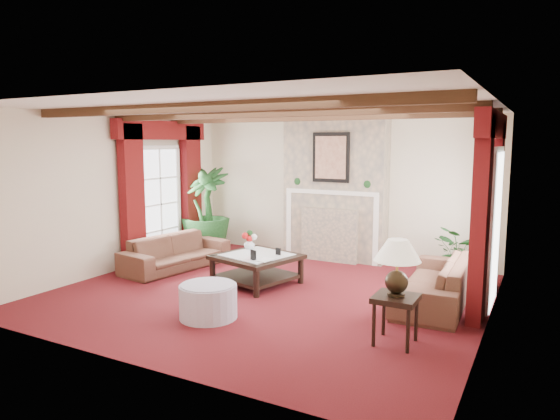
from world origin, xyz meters
The scene contains 23 objects.
floor centered at (0.00, 0.00, 0.00)m, with size 6.00×6.00×0.00m, color #490D13.
ceiling centered at (0.00, 0.00, 2.70)m, with size 6.00×6.00×0.00m, color white.
back_wall centered at (0.00, 2.75, 1.35)m, with size 6.00×0.02×2.70m, color beige.
left_wall centered at (-3.00, 0.00, 1.35)m, with size 0.02×5.50×2.70m, color beige.
right_wall centered at (3.00, 0.00, 1.35)m, with size 0.02×5.50×2.70m, color beige.
ceiling_beams centered at (0.00, 0.00, 2.64)m, with size 6.00×3.00×0.12m, color #361F11, non-canonical shape.
fireplace centered at (0.00, 2.55, 2.70)m, with size 2.00×0.52×2.70m, color tan, non-canonical shape.
french_door_left centered at (-2.97, 1.00, 2.13)m, with size 0.10×1.10×2.16m, color white, non-canonical shape.
french_door_right centered at (2.97, 1.00, 2.13)m, with size 0.10×1.10×2.16m, color white, non-canonical shape.
curtains_left centered at (-2.86, 1.00, 2.55)m, with size 0.20×2.40×2.55m, color #4E0C0A, non-canonical shape.
curtains_right centered at (2.86, 1.00, 2.55)m, with size 0.20×2.40×2.55m, color #4E0C0A, non-canonical shape.
sofa_left centered at (-2.18, 0.50, 0.39)m, with size 0.88×2.07×0.78m, color #320D15.
sofa_right centered at (2.26, 0.70, 0.42)m, with size 0.70×2.16×0.84m, color #320D15.
potted_palm centered at (-2.51, 1.83, 0.48)m, with size 1.04×1.76×0.97m, color black.
small_plant centered at (2.38, 2.05, 0.35)m, with size 1.19×1.17×0.69m, color black.
coffee_table centered at (-0.42, 0.34, 0.23)m, with size 1.13×1.13×0.46m, color black, non-canonical shape.
side_table centered at (2.16, -0.97, 0.28)m, with size 0.47×0.47×0.55m, color black, non-canonical shape.
ottoman centered at (-0.17, -1.28, 0.21)m, with size 0.74×0.74×0.43m, color #A59CB1.
table_lamp centered at (2.16, -0.97, 0.88)m, with size 0.51×0.51×0.65m, color black, non-canonical shape.
flower_vase centered at (-0.75, 0.66, 0.55)m, with size 0.23×0.23×0.18m, color silver.
book centered at (-0.21, 0.07, 0.60)m, with size 0.20×0.04×0.27m, color black.
photo_frame_a centered at (-0.27, -0.01, 0.55)m, with size 0.12×0.02×0.17m, color black, non-canonical shape.
photo_frame_b centered at (-0.10, 0.48, 0.52)m, with size 0.09×0.02×0.12m, color black, non-canonical shape.
Camera 1 is at (3.55, -6.26, 2.23)m, focal length 32.00 mm.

